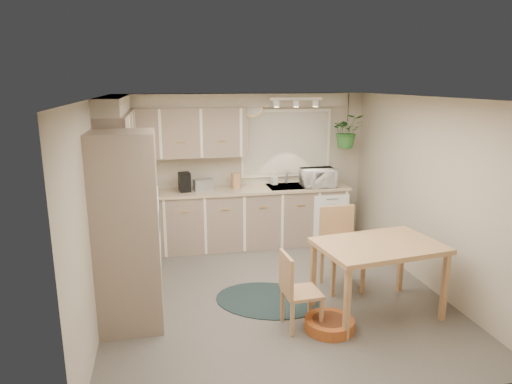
{
  "coord_description": "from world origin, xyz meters",
  "views": [
    {
      "loc": [
        -1.27,
        -5.07,
        2.58
      ],
      "look_at": [
        -0.11,
        0.55,
        1.19
      ],
      "focal_mm": 32.0,
      "sensor_mm": 36.0,
      "label": 1
    }
  ],
  "objects_px": {
    "chair_left": "(302,290)",
    "pet_bed": "(329,324)",
    "chair_back": "(343,250)",
    "braided_rug": "(268,300)",
    "dining_table": "(377,279)",
    "microwave": "(318,176)"
  },
  "relations": [
    {
      "from": "chair_left",
      "to": "pet_bed",
      "type": "xyz_separation_m",
      "value": [
        0.27,
        -0.13,
        -0.36
      ]
    },
    {
      "from": "chair_back",
      "to": "braided_rug",
      "type": "relative_size",
      "value": 0.81
    },
    {
      "from": "dining_table",
      "to": "chair_back",
      "type": "distance_m",
      "value": 0.71
    },
    {
      "from": "microwave",
      "to": "braided_rug",
      "type": "bearing_deg",
      "value": -124.27
    },
    {
      "from": "dining_table",
      "to": "chair_left",
      "type": "xyz_separation_m",
      "value": [
        -0.92,
        -0.12,
        0.0
      ]
    },
    {
      "from": "chair_back",
      "to": "chair_left",
      "type": "bearing_deg",
      "value": 44.48
    },
    {
      "from": "dining_table",
      "to": "pet_bed",
      "type": "xyz_separation_m",
      "value": [
        -0.64,
        -0.25,
        -0.36
      ]
    },
    {
      "from": "chair_back",
      "to": "microwave",
      "type": "distance_m",
      "value": 1.82
    },
    {
      "from": "chair_left",
      "to": "microwave",
      "type": "bearing_deg",
      "value": 154.39
    },
    {
      "from": "chair_left",
      "to": "pet_bed",
      "type": "relative_size",
      "value": 1.59
    },
    {
      "from": "chair_left",
      "to": "chair_back",
      "type": "xyz_separation_m",
      "value": [
        0.78,
        0.81,
        0.09
      ]
    },
    {
      "from": "chair_left",
      "to": "braided_rug",
      "type": "height_order",
      "value": "chair_left"
    },
    {
      "from": "braided_rug",
      "to": "dining_table",
      "type": "bearing_deg",
      "value": -25.44
    },
    {
      "from": "chair_left",
      "to": "chair_back",
      "type": "distance_m",
      "value": 1.13
    },
    {
      "from": "dining_table",
      "to": "pet_bed",
      "type": "height_order",
      "value": "dining_table"
    },
    {
      "from": "chair_back",
      "to": "pet_bed",
      "type": "distance_m",
      "value": 1.16
    },
    {
      "from": "chair_left",
      "to": "braided_rug",
      "type": "bearing_deg",
      "value": -165.11
    },
    {
      "from": "dining_table",
      "to": "microwave",
      "type": "distance_m",
      "value": 2.49
    },
    {
      "from": "chair_back",
      "to": "microwave",
      "type": "relative_size",
      "value": 1.95
    },
    {
      "from": "chair_left",
      "to": "pet_bed",
      "type": "bearing_deg",
      "value": 62.12
    },
    {
      "from": "braided_rug",
      "to": "chair_back",
      "type": "bearing_deg",
      "value": 8.67
    },
    {
      "from": "chair_back",
      "to": "pet_bed",
      "type": "relative_size",
      "value": 1.95
    }
  ]
}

